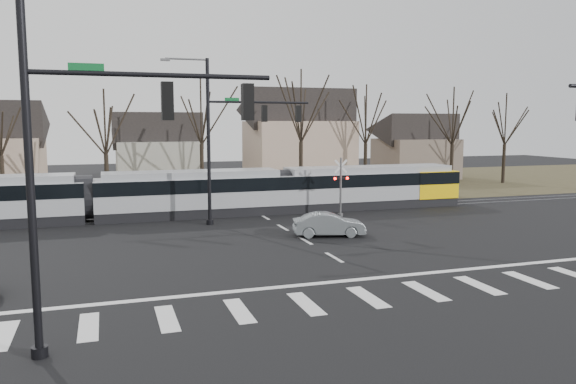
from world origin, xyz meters
name	(u,v)px	position (x,y,z in m)	size (l,w,h in m)	color
ground	(352,268)	(0.00, 0.00, 0.00)	(140.00, 140.00, 0.00)	black
grass_verge	(215,188)	(0.00, 32.00, 0.01)	(140.00, 28.00, 0.01)	#38331E
crosswalk	(397,294)	(0.00, -4.00, 0.01)	(27.00, 2.60, 0.01)	silver
stop_line	(370,278)	(0.00, -1.80, 0.01)	(28.00, 0.35, 0.01)	silver
lane_dashes	(257,213)	(0.00, 16.00, 0.01)	(0.18, 30.00, 0.01)	silver
rail_pair	(258,213)	(0.00, 15.80, 0.03)	(90.00, 1.52, 0.06)	#59595E
tram	(190,192)	(-4.73, 16.00, 1.68)	(40.76, 3.03, 3.09)	gray
sedan	(329,225)	(1.68, 6.78, 0.66)	(4.22, 2.29, 1.32)	slate
signal_pole_near_left	(93,146)	(-10.41, -6.00, 5.70)	(9.28, 0.44, 10.20)	black
signal_pole_far	(234,133)	(-2.41, 12.50, 5.70)	(9.28, 0.44, 10.20)	black
rail_crossing_signal	(341,189)	(5.00, 12.79, 1.89)	(1.08, 0.36, 4.00)	#59595B
tree_row	(249,138)	(2.00, 26.00, 5.00)	(59.20, 7.20, 10.00)	black
house_b	(157,146)	(-5.00, 36.00, 3.97)	(8.64, 7.56, 7.65)	gray
house_c	(298,134)	(9.00, 33.00, 5.23)	(10.80, 8.64, 10.10)	tan
house_d	(416,144)	(24.00, 35.00, 3.97)	(8.64, 7.56, 7.65)	brown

